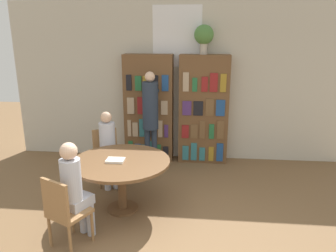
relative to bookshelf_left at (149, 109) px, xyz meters
name	(u,v)px	position (x,y,z in m)	size (l,w,h in m)	color
wall_back	(177,82)	(0.52, 0.19, 0.49)	(6.40, 0.07, 3.00)	beige
bookshelf_left	(149,109)	(0.00, 0.00, 0.00)	(0.92, 0.34, 2.04)	brown
bookshelf_right	(203,110)	(1.04, 0.00, 0.00)	(0.92, 0.34, 2.04)	brown
flower_vase	(204,36)	(1.01, 0.00, 1.35)	(0.35, 0.35, 0.52)	#B7AD9E
reading_table	(121,168)	(-0.08, -1.98, -0.38)	(1.34, 1.34, 0.74)	brown
chair_near_camera	(64,210)	(-0.53, -2.88, -0.53)	(0.54, 0.54, 0.88)	olive
chair_left_side	(107,153)	(-0.55, -1.08, -0.53)	(0.54, 0.54, 0.88)	olive
seated_reader_left	(108,145)	(-0.47, -1.24, -0.32)	(0.37, 0.40, 1.23)	#B2B7C6
seated_reader_right	(75,186)	(-0.45, -2.72, -0.31)	(0.35, 0.39, 1.25)	#B2B7C6
librarian_standing	(151,112)	(0.11, -0.50, 0.07)	(0.28, 0.55, 1.78)	#232D3D
open_book_on_table	(115,160)	(-0.15, -2.02, -0.26)	(0.24, 0.18, 0.03)	silver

